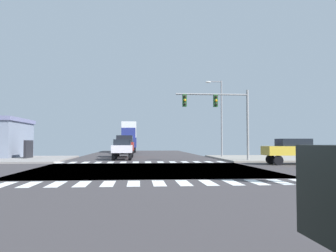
% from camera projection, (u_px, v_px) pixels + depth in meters
% --- Properties ---
extents(ground, '(90.00, 90.00, 0.05)m').
position_uv_depth(ground, '(147.00, 170.00, 21.27)').
color(ground, '#3A3739').
extents(sidewalk_corner_ne, '(12.00, 12.00, 0.14)m').
position_uv_depth(sidewalk_corner_ne, '(277.00, 158.00, 34.34)').
color(sidewalk_corner_ne, gray).
rests_on(sidewalk_corner_ne, ground).
extents(sidewalk_corner_nw, '(12.00, 12.00, 0.14)m').
position_uv_depth(sidewalk_corner_nw, '(1.00, 159.00, 32.11)').
color(sidewalk_corner_nw, gray).
rests_on(sidewalk_corner_nw, ground).
extents(crosswalk_near, '(13.50, 2.00, 0.01)m').
position_uv_depth(crosswalk_near, '(146.00, 183.00, 13.99)').
color(crosswalk_near, white).
rests_on(crosswalk_near, ground).
extents(crosswalk_far, '(13.50, 2.00, 0.01)m').
position_uv_depth(crosswalk_far, '(142.00, 162.00, 28.52)').
color(crosswalk_far, white).
rests_on(crosswalk_far, ground).
extents(traffic_signal_mast, '(6.19, 0.55, 6.03)m').
position_uv_depth(traffic_signal_mast, '(219.00, 108.00, 29.44)').
color(traffic_signal_mast, gray).
rests_on(traffic_signal_mast, ground).
extents(street_lamp, '(1.78, 0.32, 8.04)m').
position_uv_depth(street_lamp, '(219.00, 112.00, 36.67)').
color(street_lamp, gray).
rests_on(street_lamp, ground).
extents(sedan_farside_1, '(1.80, 4.30, 1.88)m').
position_uv_depth(sedan_farside_1, '(122.00, 148.00, 32.59)').
color(sedan_farside_1, black).
rests_on(sedan_farside_1, ground).
extents(sedan_crossing_2, '(1.80, 4.30, 1.88)m').
position_uv_depth(sedan_crossing_2, '(127.00, 146.00, 47.96)').
color(sedan_crossing_2, black).
rests_on(sedan_crossing_2, ground).
extents(sedan_queued_3, '(4.30, 1.80, 1.88)m').
position_uv_depth(sedan_queued_3, '(293.00, 149.00, 25.73)').
color(sedan_queued_3, black).
rests_on(sedan_queued_3, ground).
extents(box_truck_leading_1, '(2.40, 7.20, 4.85)m').
position_uv_depth(box_truck_leading_1, '(129.00, 136.00, 56.06)').
color(box_truck_leading_1, black).
rests_on(box_truck_leading_1, ground).
extents(suv_trailing_2, '(1.96, 4.60, 2.34)m').
position_uv_depth(suv_trailing_2, '(125.00, 144.00, 38.37)').
color(suv_trailing_2, black).
rests_on(suv_trailing_2, ground).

